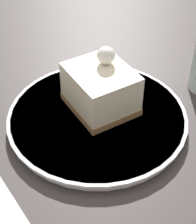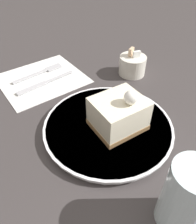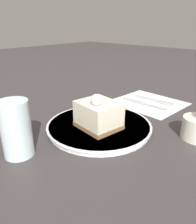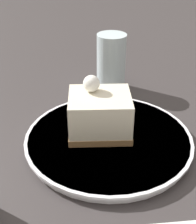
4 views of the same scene
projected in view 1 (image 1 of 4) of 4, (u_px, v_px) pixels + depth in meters
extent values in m
plane|color=#383333|center=(98.00, 100.00, 0.61)|extent=(4.00, 4.00, 0.00)
cylinder|color=white|center=(97.00, 118.00, 0.56)|extent=(0.26, 0.26, 0.02)
cylinder|color=white|center=(97.00, 115.00, 0.56)|extent=(0.27, 0.27, 0.00)
cube|color=olive|center=(100.00, 104.00, 0.57)|extent=(0.10, 0.11, 0.01)
cube|color=#EFE5C6|center=(101.00, 86.00, 0.55)|extent=(0.10, 0.11, 0.06)
sphere|color=white|center=(105.00, 56.00, 0.53)|extent=(0.03, 0.03, 0.03)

